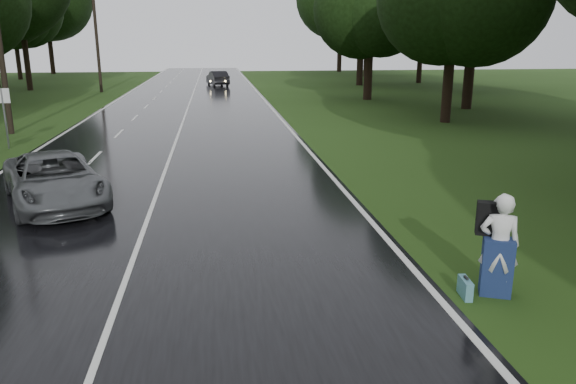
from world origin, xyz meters
name	(u,v)px	position (x,y,z in m)	size (l,w,h in m)	color
ground	(109,327)	(0.00, 0.00, 0.00)	(160.00, 160.00, 0.00)	#223E12
road	(179,133)	(0.00, 20.00, 0.02)	(12.00, 140.00, 0.04)	black
lane_center	(179,132)	(0.00, 20.00, 0.04)	(0.12, 140.00, 0.01)	silver
grey_car	(54,180)	(-2.75, 7.41, 0.76)	(2.40, 5.20, 1.44)	#505355
far_car	(218,78)	(2.28, 50.59, 0.80)	(1.60, 4.59, 1.51)	black
hitchhiker	(498,248)	(6.92, 0.34, 0.91)	(0.84, 0.81, 1.96)	silver
suitcase	(465,288)	(6.33, 0.29, 0.18)	(0.14, 0.50, 0.35)	teal
utility_pole_mid	(12,134)	(-8.50, 20.95, 0.00)	(1.80, 0.28, 10.49)	black
utility_pole_far	(102,92)	(-8.50, 44.75, 0.00)	(1.80, 0.28, 10.43)	black
road_sign_b	(9,148)	(-7.20, 16.73, 0.00)	(0.63, 0.10, 2.62)	white
tree_left_f	(30,90)	(-15.66, 47.65, 0.00)	(11.59, 11.59, 18.11)	black
tree_right_d	(445,122)	(15.20, 21.93, 0.00)	(7.87, 7.87, 12.29)	black
tree_right_e	(367,99)	(14.16, 34.99, 0.00)	(7.86, 7.86, 12.27)	black
tree_right_f	(359,85)	(17.36, 49.57, 0.00)	(9.67, 9.67, 15.11)	black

